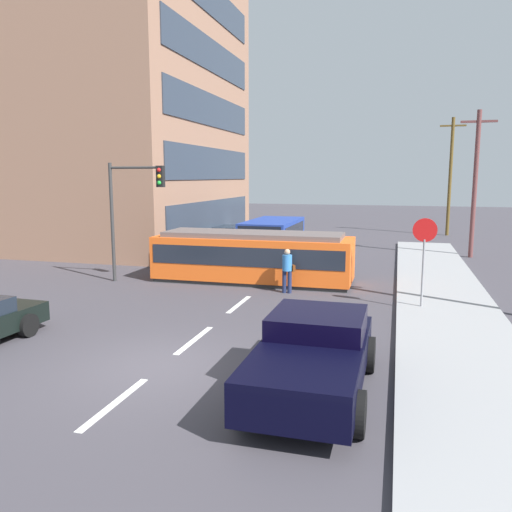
{
  "coord_description": "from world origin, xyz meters",
  "views": [
    {
      "loc": [
        5.11,
        -10.21,
        4.33
      ],
      "look_at": [
        -0.17,
        8.76,
        1.26
      ],
      "focal_mm": 35.79,
      "sensor_mm": 36.0,
      "label": 1
    }
  ],
  "objects_px": {
    "pickup_truck_parked": "(313,355)",
    "utility_pole_mid": "(475,182)",
    "city_bus": "(273,235)",
    "stop_sign": "(424,244)",
    "traffic_light_mast": "(132,200)",
    "parked_sedan_mid": "(186,249)",
    "parked_sedan_far": "(228,235)",
    "pedestrian_crossing": "(287,268)",
    "utility_pole_far": "(450,175)",
    "streetcar_tram": "(253,256)"
  },
  "relations": [
    {
      "from": "city_bus",
      "to": "pedestrian_crossing",
      "type": "distance_m",
      "value": 9.46
    },
    {
      "from": "parked_sedan_far",
      "to": "utility_pole_far",
      "type": "height_order",
      "value": "utility_pole_far"
    },
    {
      "from": "stop_sign",
      "to": "parked_sedan_far",
      "type": "bearing_deg",
      "value": 129.19
    },
    {
      "from": "streetcar_tram",
      "to": "traffic_light_mast",
      "type": "xyz_separation_m",
      "value": [
        -4.66,
        -1.48,
        2.34
      ]
    },
    {
      "from": "parked_sedan_far",
      "to": "stop_sign",
      "type": "distance_m",
      "value": 18.09
    },
    {
      "from": "city_bus",
      "to": "stop_sign",
      "type": "bearing_deg",
      "value": -54.01
    },
    {
      "from": "stop_sign",
      "to": "utility_pole_mid",
      "type": "bearing_deg",
      "value": 76.25
    },
    {
      "from": "pickup_truck_parked",
      "to": "parked_sedan_far",
      "type": "height_order",
      "value": "pickup_truck_parked"
    },
    {
      "from": "traffic_light_mast",
      "to": "utility_pole_mid",
      "type": "height_order",
      "value": "utility_pole_mid"
    },
    {
      "from": "pedestrian_crossing",
      "to": "utility_pole_far",
      "type": "bearing_deg",
      "value": 71.12
    },
    {
      "from": "parked_sedan_far",
      "to": "utility_pole_mid",
      "type": "xyz_separation_m",
      "value": [
        14.42,
        -1.59,
        3.44
      ]
    },
    {
      "from": "utility_pole_mid",
      "to": "parked_sedan_far",
      "type": "bearing_deg",
      "value": 173.72
    },
    {
      "from": "parked_sedan_mid",
      "to": "utility_pole_mid",
      "type": "height_order",
      "value": "utility_pole_mid"
    },
    {
      "from": "utility_pole_far",
      "to": "pedestrian_crossing",
      "type": "bearing_deg",
      "value": -108.88
    },
    {
      "from": "pedestrian_crossing",
      "to": "parked_sedan_mid",
      "type": "relative_size",
      "value": 0.4
    },
    {
      "from": "streetcar_tram",
      "to": "stop_sign",
      "type": "distance_m",
      "value": 7.33
    },
    {
      "from": "traffic_light_mast",
      "to": "utility_pole_far",
      "type": "xyz_separation_m",
      "value": [
        13.98,
        21.68,
        1.06
      ]
    },
    {
      "from": "pedestrian_crossing",
      "to": "utility_pole_mid",
      "type": "distance_m",
      "value": 13.89
    },
    {
      "from": "traffic_light_mast",
      "to": "stop_sign",
      "type": "bearing_deg",
      "value": -7.84
    },
    {
      "from": "utility_pole_far",
      "to": "pickup_truck_parked",
      "type": "bearing_deg",
      "value": -99.51
    },
    {
      "from": "parked_sedan_far",
      "to": "traffic_light_mast",
      "type": "relative_size",
      "value": 0.92
    },
    {
      "from": "stop_sign",
      "to": "traffic_light_mast",
      "type": "height_order",
      "value": "traffic_light_mast"
    },
    {
      "from": "pedestrian_crossing",
      "to": "traffic_light_mast",
      "type": "distance_m",
      "value": 6.94
    },
    {
      "from": "traffic_light_mast",
      "to": "utility_pole_mid",
      "type": "xyz_separation_m",
      "value": [
        14.27,
        10.84,
        0.66
      ]
    },
    {
      "from": "pedestrian_crossing",
      "to": "pickup_truck_parked",
      "type": "distance_m",
      "value": 8.96
    },
    {
      "from": "parked_sedan_mid",
      "to": "parked_sedan_far",
      "type": "xyz_separation_m",
      "value": [
        -0.1,
        6.98,
        0.0
      ]
    },
    {
      "from": "pedestrian_crossing",
      "to": "utility_pole_far",
      "type": "height_order",
      "value": "utility_pole_far"
    },
    {
      "from": "parked_sedan_far",
      "to": "city_bus",
      "type": "bearing_deg",
      "value": -43.05
    },
    {
      "from": "city_bus",
      "to": "utility_pole_far",
      "type": "distance_m",
      "value": 16.8
    },
    {
      "from": "streetcar_tram",
      "to": "pickup_truck_parked",
      "type": "xyz_separation_m",
      "value": [
        4.2,
        -10.36,
        -0.27
      ]
    },
    {
      "from": "streetcar_tram",
      "to": "traffic_light_mast",
      "type": "relative_size",
      "value": 1.67
    },
    {
      "from": "pedestrian_crossing",
      "to": "parked_sedan_mid",
      "type": "height_order",
      "value": "pedestrian_crossing"
    },
    {
      "from": "traffic_light_mast",
      "to": "utility_pole_mid",
      "type": "distance_m",
      "value": 17.93
    },
    {
      "from": "pedestrian_crossing",
      "to": "utility_pole_mid",
      "type": "height_order",
      "value": "utility_pole_mid"
    },
    {
      "from": "pickup_truck_parked",
      "to": "stop_sign",
      "type": "relative_size",
      "value": 1.74
    },
    {
      "from": "pedestrian_crossing",
      "to": "parked_sedan_mid",
      "type": "xyz_separation_m",
      "value": [
        -6.53,
        5.68,
        -0.32
      ]
    },
    {
      "from": "parked_sedan_mid",
      "to": "utility_pole_far",
      "type": "height_order",
      "value": "utility_pole_far"
    },
    {
      "from": "parked_sedan_far",
      "to": "parked_sedan_mid",
      "type": "bearing_deg",
      "value": -89.15
    },
    {
      "from": "pickup_truck_parked",
      "to": "utility_pole_mid",
      "type": "xyz_separation_m",
      "value": [
        5.4,
        19.72,
        3.27
      ]
    },
    {
      "from": "streetcar_tram",
      "to": "pedestrian_crossing",
      "type": "bearing_deg",
      "value": -43.34
    },
    {
      "from": "utility_pole_mid",
      "to": "streetcar_tram",
      "type": "bearing_deg",
      "value": -135.76
    },
    {
      "from": "pedestrian_crossing",
      "to": "stop_sign",
      "type": "distance_m",
      "value": 5.09
    },
    {
      "from": "parked_sedan_far",
      "to": "utility_pole_mid",
      "type": "bearing_deg",
      "value": -6.28
    },
    {
      "from": "streetcar_tram",
      "to": "parked_sedan_mid",
      "type": "height_order",
      "value": "streetcar_tram"
    },
    {
      "from": "streetcar_tram",
      "to": "city_bus",
      "type": "relative_size",
      "value": 1.43
    },
    {
      "from": "parked_sedan_mid",
      "to": "utility_pole_far",
      "type": "relative_size",
      "value": 0.49
    },
    {
      "from": "city_bus",
      "to": "stop_sign",
      "type": "xyz_separation_m",
      "value": [
        7.52,
        -10.36,
        1.08
      ]
    },
    {
      "from": "parked_sedan_mid",
      "to": "stop_sign",
      "type": "relative_size",
      "value": 1.46
    },
    {
      "from": "traffic_light_mast",
      "to": "utility_pole_mid",
      "type": "relative_size",
      "value": 0.63
    },
    {
      "from": "utility_pole_mid",
      "to": "stop_sign",
      "type": "bearing_deg",
      "value": -103.75
    }
  ]
}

